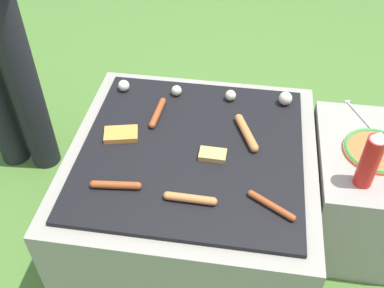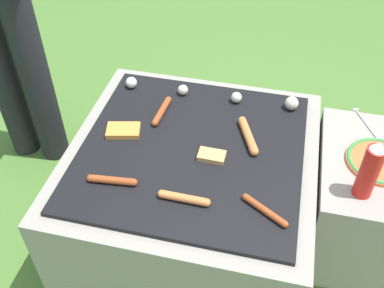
# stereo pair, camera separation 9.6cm
# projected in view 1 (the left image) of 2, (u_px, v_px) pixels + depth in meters

# --- Properties ---
(ground_plane) EXTENTS (14.00, 14.00, 0.00)m
(ground_plane) POSITION_uv_depth(u_px,v_px,m) (192.00, 221.00, 1.93)
(ground_plane) COLOR #47702D
(grill) EXTENTS (0.91, 0.91, 0.44)m
(grill) POSITION_uv_depth(u_px,v_px,m) (192.00, 188.00, 1.78)
(grill) COLOR gray
(grill) RESTS_ON ground_plane
(side_ledge) EXTENTS (0.39, 0.54, 0.44)m
(side_ledge) POSITION_uv_depth(u_px,v_px,m) (360.00, 191.00, 1.77)
(side_ledge) COLOR gray
(side_ledge) RESTS_ON ground_plane
(sausage_front_left) EXTENTS (0.17, 0.04, 0.03)m
(sausage_front_left) POSITION_uv_depth(u_px,v_px,m) (116.00, 185.00, 1.48)
(sausage_front_left) COLOR #93421E
(sausage_front_left) RESTS_ON grill
(sausage_back_center) EXTENTS (0.10, 0.19, 0.03)m
(sausage_back_center) POSITION_uv_depth(u_px,v_px,m) (246.00, 132.00, 1.67)
(sausage_back_center) COLOR #C6753D
(sausage_back_center) RESTS_ON grill
(sausage_front_right) EXTENTS (0.16, 0.10, 0.02)m
(sausage_front_right) POSITION_uv_depth(u_px,v_px,m) (271.00, 205.00, 1.42)
(sausage_front_right) COLOR #93421E
(sausage_front_right) RESTS_ON grill
(sausage_mid_right) EXTENTS (0.04, 0.18, 0.03)m
(sausage_mid_right) POSITION_uv_depth(u_px,v_px,m) (158.00, 113.00, 1.76)
(sausage_mid_right) COLOR #93421E
(sausage_mid_right) RESTS_ON grill
(sausage_front_center) EXTENTS (0.18, 0.03, 0.03)m
(sausage_front_center) POSITION_uv_depth(u_px,v_px,m) (190.00, 198.00, 1.44)
(sausage_front_center) COLOR #C6753D
(sausage_front_center) RESTS_ON grill
(bread_slice_right) EXTENTS (0.10, 0.06, 0.02)m
(bread_slice_right) POSITION_uv_depth(u_px,v_px,m) (213.00, 155.00, 1.59)
(bread_slice_right) COLOR tan
(bread_slice_right) RESTS_ON grill
(bread_slice_center) EXTENTS (0.14, 0.11, 0.02)m
(bread_slice_center) POSITION_uv_depth(u_px,v_px,m) (121.00, 134.00, 1.67)
(bread_slice_center) COLOR #D18438
(bread_slice_center) RESTS_ON grill
(mushroom_row) EXTENTS (0.72, 0.06, 0.05)m
(mushroom_row) POSITION_uv_depth(u_px,v_px,m) (214.00, 93.00, 1.83)
(mushroom_row) COLOR silver
(mushroom_row) RESTS_ON grill
(plate_colorful) EXTENTS (0.24, 0.24, 0.02)m
(plate_colorful) POSITION_uv_depth(u_px,v_px,m) (377.00, 150.00, 1.61)
(plate_colorful) COLOR orange
(plate_colorful) RESTS_ON side_ledge
(condiment_bottle) EXTENTS (0.06, 0.06, 0.23)m
(condiment_bottle) POSITION_uv_depth(u_px,v_px,m) (370.00, 160.00, 1.43)
(condiment_bottle) COLOR red
(condiment_bottle) RESTS_ON side_ledge
(fork_utensil) EXTENTS (0.10, 0.19, 0.01)m
(fork_utensil) POSITION_uv_depth(u_px,v_px,m) (359.00, 114.00, 1.77)
(fork_utensil) COLOR silver
(fork_utensil) RESTS_ON side_ledge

